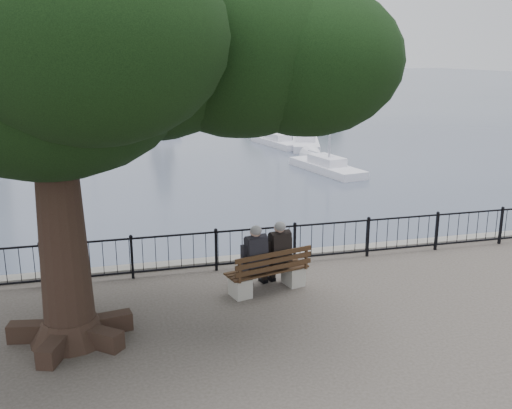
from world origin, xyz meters
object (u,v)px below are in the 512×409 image
object	(u,v)px
bench	(268,276)
tree	(93,38)
person_right	(276,257)
person_left	(253,261)
lion_monument	(160,91)

from	to	relation	value
bench	tree	world-z (taller)	tree
person_right	person_left	bearing A→B (deg)	-165.36
person_left	bench	bearing A→B (deg)	-2.99
person_left	tree	bearing A→B (deg)	-159.70
person_left	lion_monument	bearing A→B (deg)	87.12
bench	person_left	distance (m)	0.52
bench	person_right	distance (m)	0.47
bench	tree	size ratio (longest dim) A/B	0.20
tree	lion_monument	world-z (taller)	tree
bench	person_right	world-z (taller)	person_right
person_left	person_right	xyz separation A→B (m)	(0.58, 0.15, 0.00)
person_right	lion_monument	size ratio (longest dim) A/B	0.18
lion_monument	bench	bearing A→B (deg)	-92.46
bench	person_right	bearing A→B (deg)	37.27
tree	person_left	bearing A→B (deg)	20.30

